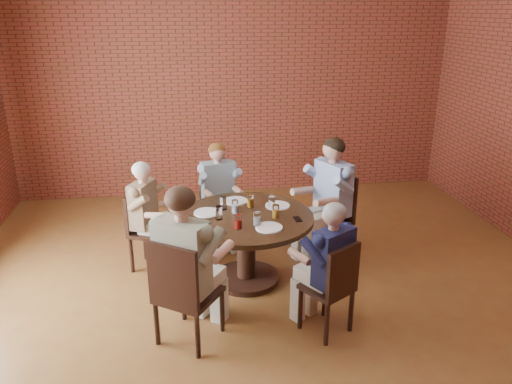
{
  "coord_description": "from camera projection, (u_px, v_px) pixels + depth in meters",
  "views": [
    {
      "loc": [
        -0.78,
        -3.93,
        2.73
      ],
      "look_at": [
        -0.04,
        1.0,
        0.88
      ],
      "focal_mm": 35.0,
      "sensor_mm": 36.0,
      "label": 1
    }
  ],
  "objects": [
    {
      "name": "floor",
      "position": [
        276.0,
        316.0,
        4.7
      ],
      "size": [
        7.0,
        7.0,
        0.0
      ],
      "primitive_type": "plane",
      "color": "brown",
      "rests_on": "ground"
    },
    {
      "name": "wall_back",
      "position": [
        234.0,
        82.0,
        7.35
      ],
      "size": [
        7.0,
        0.0,
        7.0
      ],
      "primitive_type": "plane",
      "rotation": [
        1.57,
        0.0,
        0.0
      ],
      "color": "maroon",
      "rests_on": "ground"
    },
    {
      "name": "dining_table",
      "position": [
        246.0,
        235.0,
        5.13
      ],
      "size": [
        1.38,
        1.38,
        0.75
      ],
      "color": "black",
      "rests_on": "floor"
    },
    {
      "name": "chair_a",
      "position": [
        334.0,
        211.0,
        5.74
      ],
      "size": [
        0.6,
        0.6,
        0.97
      ],
      "rotation": [
        0.0,
        0.0,
        -1.14
      ],
      "color": "black",
      "rests_on": "floor"
    },
    {
      "name": "diner_a",
      "position": [
        328.0,
        199.0,
        5.63
      ],
      "size": [
        0.87,
        0.8,
        1.39
      ],
      "primitive_type": null,
      "rotation": [
        0.0,
        0.0,
        -1.14
      ],
      "color": "#476BB8",
      "rests_on": "floor"
    },
    {
      "name": "chair_b",
      "position": [
        218.0,
        204.0,
        6.05
      ],
      "size": [
        0.46,
        0.46,
        0.9
      ],
      "rotation": [
        0.0,
        0.0,
        0.21
      ],
      "color": "black",
      "rests_on": "floor"
    },
    {
      "name": "diner_b",
      "position": [
        219.0,
        195.0,
        5.93
      ],
      "size": [
        0.6,
        0.68,
        1.26
      ],
      "primitive_type": null,
      "rotation": [
        0.0,
        0.0,
        0.21
      ],
      "color": "gray",
      "rests_on": "floor"
    },
    {
      "name": "chair_c",
      "position": [
        143.0,
        227.0,
        5.44
      ],
      "size": [
        0.49,
        0.49,
        0.87
      ],
      "rotation": [
        0.0,
        0.0,
        1.15
      ],
      "color": "black",
      "rests_on": "floor"
    },
    {
      "name": "diner_c",
      "position": [
        148.0,
        217.0,
        5.37
      ],
      "size": [
        0.7,
        0.65,
        1.22
      ],
      "primitive_type": null,
      "rotation": [
        0.0,
        0.0,
        1.15
      ],
      "color": "brown",
      "rests_on": "floor"
    },
    {
      "name": "chair_d",
      "position": [
        182.0,
        290.0,
        4.13
      ],
      "size": [
        0.65,
        0.65,
        0.98
      ],
      "rotation": [
        0.0,
        0.0,
        2.54
      ],
      "color": "black",
      "rests_on": "floor"
    },
    {
      "name": "diner_d",
      "position": [
        187.0,
        266.0,
        4.15
      ],
      "size": [
        0.88,
        0.91,
        1.42
      ],
      "primitive_type": null,
      "rotation": [
        0.0,
        0.0,
        2.54
      ],
      "color": "tan",
      "rests_on": "floor"
    },
    {
      "name": "chair_e",
      "position": [
        333.0,
        286.0,
        4.29
      ],
      "size": [
        0.52,
        0.52,
        0.88
      ],
      "rotation": [
        0.0,
        0.0,
        3.69
      ],
      "color": "black",
      "rests_on": "floor"
    },
    {
      "name": "diner_e",
      "position": [
        328.0,
        269.0,
        4.29
      ],
      "size": [
        0.7,
        0.73,
        1.23
      ],
      "primitive_type": null,
      "rotation": [
        0.0,
        0.0,
        3.69
      ],
      "color": "#161A3F",
      "rests_on": "floor"
    },
    {
      "name": "plate_a",
      "position": [
        277.0,
        206.0,
        5.28
      ],
      "size": [
        0.26,
        0.26,
        0.01
      ],
      "primitive_type": "cylinder",
      "color": "white",
      "rests_on": "dining_table"
    },
    {
      "name": "plate_b",
      "position": [
        236.0,
        201.0,
        5.41
      ],
      "size": [
        0.26,
        0.26,
        0.01
      ],
      "primitive_type": "cylinder",
      "color": "white",
      "rests_on": "dining_table"
    },
    {
      "name": "plate_c",
      "position": [
        207.0,
        213.0,
        5.1
      ],
      "size": [
        0.26,
        0.26,
        0.01
      ],
      "primitive_type": "cylinder",
      "color": "white",
      "rests_on": "dining_table"
    },
    {
      "name": "plate_d",
      "position": [
        269.0,
        228.0,
        4.76
      ],
      "size": [
        0.26,
        0.26,
        0.01
      ],
      "primitive_type": "cylinder",
      "color": "white",
      "rests_on": "dining_table"
    },
    {
      "name": "glass_a",
      "position": [
        272.0,
        203.0,
        5.19
      ],
      "size": [
        0.07,
        0.07,
        0.14
      ],
      "primitive_type": "cylinder",
      "color": "white",
      "rests_on": "dining_table"
    },
    {
      "name": "glass_b",
      "position": [
        250.0,
        201.0,
        5.24
      ],
      "size": [
        0.07,
        0.07,
        0.14
      ],
      "primitive_type": "cylinder",
      "color": "white",
      "rests_on": "dining_table"
    },
    {
      "name": "glass_c",
      "position": [
        223.0,
        203.0,
        5.18
      ],
      "size": [
        0.07,
        0.07,
        0.14
      ],
      "primitive_type": "cylinder",
      "color": "white",
      "rests_on": "dining_table"
    },
    {
      "name": "glass_d",
      "position": [
        235.0,
        207.0,
        5.09
      ],
      "size": [
        0.07,
        0.07,
        0.14
      ],
      "primitive_type": "cylinder",
      "color": "white",
      "rests_on": "dining_table"
    },
    {
      "name": "glass_e",
      "position": [
        219.0,
        213.0,
        4.93
      ],
      "size": [
        0.07,
        0.07,
        0.14
      ],
      "primitive_type": "cylinder",
      "color": "white",
      "rests_on": "dining_table"
    },
    {
      "name": "glass_f",
      "position": [
        238.0,
        222.0,
        4.73
      ],
      "size": [
        0.07,
        0.07,
        0.14
      ],
      "primitive_type": "cylinder",
      "color": "white",
      "rests_on": "dining_table"
    },
    {
      "name": "glass_g",
      "position": [
        257.0,
        219.0,
        4.79
      ],
      "size": [
        0.07,
        0.07,
        0.14
      ],
      "primitive_type": "cylinder",
      "color": "white",
      "rests_on": "dining_table"
    },
    {
      "name": "glass_h",
      "position": [
        276.0,
        212.0,
        4.97
      ],
      "size": [
        0.07,
        0.07,
        0.14
      ],
      "primitive_type": "cylinder",
      "color": "white",
      "rests_on": "dining_table"
    },
    {
      "name": "smartphone",
      "position": [
        297.0,
        219.0,
        4.95
      ],
      "size": [
        0.07,
        0.13,
        0.01
      ],
      "primitive_type": "cube",
      "rotation": [
        0.0,
        0.0,
        0.06
      ],
      "color": "black",
      "rests_on": "dining_table"
    }
  ]
}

